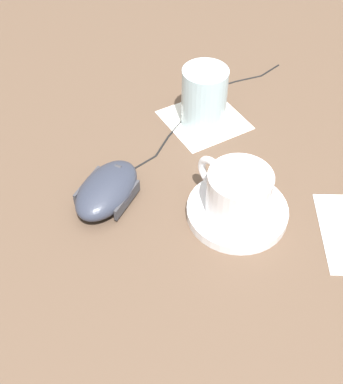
{
  "coord_description": "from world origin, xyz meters",
  "views": [
    {
      "loc": [
        -0.47,
        0.23,
        0.54
      ],
      "look_at": [
        -0.03,
        0.06,
        0.03
      ],
      "focal_mm": 50.0,
      "sensor_mm": 36.0,
      "label": 1
    }
  ],
  "objects": [
    {
      "name": "ground_plane",
      "position": [
        0.0,
        0.0,
        0.0
      ],
      "size": [
        3.0,
        3.0,
        0.0
      ],
      "primitive_type": "plane",
      "color": "brown"
    },
    {
      "name": "saucer",
      "position": [
        -0.07,
        -0.02,
        0.01
      ],
      "size": [
        0.13,
        0.13,
        0.01
      ],
      "primitive_type": "cylinder",
      "color": "white",
      "rests_on": "ground"
    },
    {
      "name": "mouse_cable",
      "position": [
        0.15,
        -0.07,
        0.0
      ],
      "size": [
        0.16,
        0.34,
        0.0
      ],
      "color": "black",
      "rests_on": "ground"
    },
    {
      "name": "computer_mouse",
      "position": [
        0.02,
        0.13,
        0.02
      ],
      "size": [
        0.13,
        0.13,
        0.04
      ],
      "color": "#2D3342",
      "rests_on": "ground"
    },
    {
      "name": "napkin_under_glass",
      "position": [
        0.12,
        -0.06,
        0.0
      ],
      "size": [
        0.13,
        0.13,
        0.0
      ],
      "primitive_type": "cube",
      "rotation": [
        0.0,
        0.0,
        0.15
      ],
      "color": "silver",
      "rests_on": "ground"
    },
    {
      "name": "drinking_glass",
      "position": [
        0.12,
        -0.06,
        0.05
      ],
      "size": [
        0.07,
        0.07,
        0.09
      ],
      "primitive_type": "cylinder",
      "color": "silver",
      "rests_on": "napkin_under_glass"
    },
    {
      "name": "coffee_cup",
      "position": [
        -0.07,
        -0.02,
        0.05
      ],
      "size": [
        0.11,
        0.08,
        0.06
      ],
      "color": "white",
      "rests_on": "saucer"
    }
  ]
}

